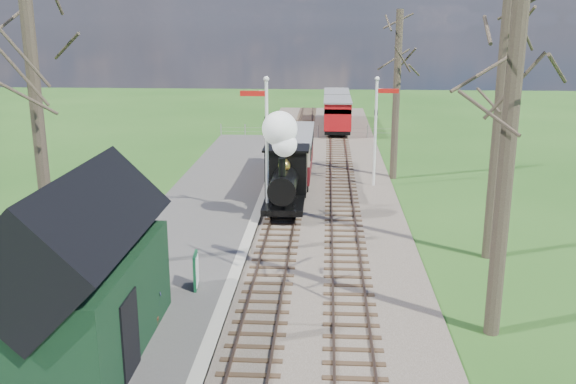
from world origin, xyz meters
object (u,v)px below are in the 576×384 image
at_px(station_shed, 80,276).
at_px(red_carriage_a, 337,115).
at_px(sign_board, 196,271).
at_px(semaphore_far, 377,123).
at_px(bench, 147,304).
at_px(coach, 292,153).
at_px(red_carriage_b, 336,105).
at_px(semaphore_near, 265,138).
at_px(person, 155,298).
at_px(locomotive, 284,168).

xyz_separation_m(station_shed, red_carriage_a, (6.90, 33.73, -0.77)).
bearing_deg(sign_board, red_carriage_a, 80.69).
bearing_deg(sign_board, semaphore_far, 64.45).
relative_size(sign_board, bench, 0.76).
height_order(station_shed, coach, station_shed).
xyz_separation_m(station_shed, bench, (1.05, 2.02, -1.68)).
height_order(red_carriage_b, sign_board, red_carriage_b).
bearing_deg(semaphore_far, sign_board, -115.55).
bearing_deg(semaphore_near, sign_board, -100.67).
xyz_separation_m(semaphore_near, red_carriage_b, (3.37, 27.23, -2.12)).
xyz_separation_m(red_carriage_a, red_carriage_b, (0.00, 5.50, 0.00)).
relative_size(coach, bench, 4.90).
bearing_deg(bench, station_shed, -117.58).
distance_m(semaphore_near, semaphore_far, 7.91).
height_order(bench, person, person).
distance_m(semaphore_far, red_carriage_b, 21.38).
bearing_deg(coach, station_shed, -102.84).
bearing_deg(semaphore_near, red_carriage_b, 82.95).
relative_size(semaphore_far, bench, 3.75).
bearing_deg(bench, locomotive, 73.30).
xyz_separation_m(locomotive, bench, (-3.23, -10.77, -1.56)).
distance_m(coach, red_carriage_a, 15.10).
distance_m(coach, sign_board, 14.90).
xyz_separation_m(coach, red_carriage_a, (2.60, 14.88, -0.07)).
distance_m(station_shed, locomotive, 13.49).
bearing_deg(person, station_shed, 136.77).
bearing_deg(semaphore_near, locomotive, 46.03).
distance_m(locomotive, coach, 6.09).
distance_m(locomotive, sign_board, 9.03).
xyz_separation_m(red_carriage_b, bench, (-5.84, -37.21, -0.91)).
xyz_separation_m(semaphore_near, bench, (-2.47, -9.98, -3.03)).
height_order(red_carriage_a, red_carriage_b, same).
height_order(station_shed, semaphore_far, semaphore_far).
height_order(semaphore_far, bench, semaphore_far).
bearing_deg(semaphore_far, coach, 168.99).
xyz_separation_m(red_carriage_b, person, (-5.51, -37.51, -0.58)).
distance_m(station_shed, semaphore_far, 20.01).
bearing_deg(locomotive, person, -104.67).
xyz_separation_m(semaphore_far, bench, (-7.62, -15.98, -2.76)).
relative_size(semaphore_near, locomotive, 1.33).
xyz_separation_m(semaphore_far, person, (-7.28, -16.28, -2.43)).
bearing_deg(bench, red_carriage_a, 79.56).
bearing_deg(semaphore_far, semaphore_near, -130.60).
relative_size(locomotive, person, 3.22).
bearing_deg(locomotive, sign_board, -104.52).
relative_size(station_shed, person, 4.35).
distance_m(semaphore_near, sign_board, 8.48).
bearing_deg(semaphore_far, station_shed, -115.72).
bearing_deg(red_carriage_a, sign_board, -99.31).
bearing_deg(locomotive, semaphore_far, 49.94).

